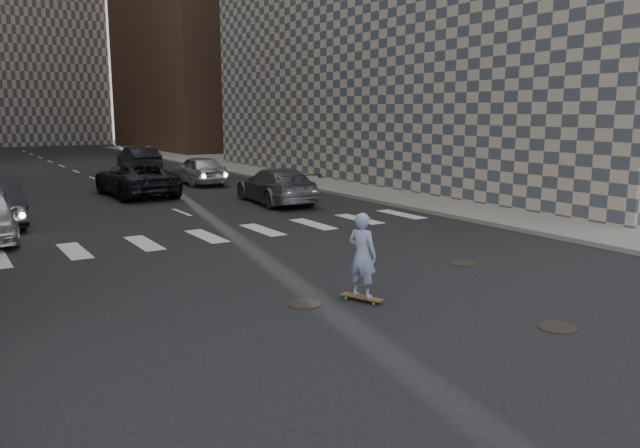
{
  "coord_description": "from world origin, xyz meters",
  "views": [
    {
      "loc": [
        -8.33,
        -9.4,
        3.92
      ],
      "look_at": [
        -0.6,
        2.84,
        1.3
      ],
      "focal_mm": 35.0,
      "sensor_mm": 36.0,
      "label": 1
    }
  ],
  "objects_px": {
    "traffic_car_b": "(276,186)",
    "traffic_car_d": "(199,170)",
    "skateboarder": "(362,255)",
    "traffic_car_c": "(136,179)",
    "traffic_car_e": "(139,159)"
  },
  "relations": [
    {
      "from": "skateboarder",
      "to": "traffic_car_d",
      "type": "xyz_separation_m",
      "value": [
        5.08,
        22.02,
        -0.2
      ]
    },
    {
      "from": "traffic_car_b",
      "to": "traffic_car_e",
      "type": "distance_m",
      "value": 17.79
    },
    {
      "from": "traffic_car_b",
      "to": "traffic_car_e",
      "type": "xyz_separation_m",
      "value": [
        -0.75,
        17.78,
        0.06
      ]
    },
    {
      "from": "traffic_car_d",
      "to": "traffic_car_e",
      "type": "xyz_separation_m",
      "value": [
        -0.6,
        9.23,
        0.04
      ]
    },
    {
      "from": "traffic_car_d",
      "to": "traffic_car_e",
      "type": "height_order",
      "value": "traffic_car_e"
    },
    {
      "from": "traffic_car_b",
      "to": "traffic_car_d",
      "type": "height_order",
      "value": "traffic_car_d"
    },
    {
      "from": "traffic_car_b",
      "to": "traffic_car_d",
      "type": "xyz_separation_m",
      "value": [
        -0.15,
        8.55,
        0.02
      ]
    },
    {
      "from": "traffic_car_d",
      "to": "traffic_car_b",
      "type": "bearing_deg",
      "value": 92.27
    },
    {
      "from": "traffic_car_c",
      "to": "skateboarder",
      "type": "bearing_deg",
      "value": 85.9
    },
    {
      "from": "traffic_car_c",
      "to": "traffic_car_d",
      "type": "height_order",
      "value": "traffic_car_c"
    },
    {
      "from": "traffic_car_c",
      "to": "traffic_car_b",
      "type": "bearing_deg",
      "value": 126.48
    },
    {
      "from": "skateboarder",
      "to": "traffic_car_c",
      "type": "relative_size",
      "value": 0.33
    },
    {
      "from": "traffic_car_b",
      "to": "traffic_car_e",
      "type": "relative_size",
      "value": 1.05
    },
    {
      "from": "traffic_car_c",
      "to": "traffic_car_e",
      "type": "height_order",
      "value": "traffic_car_e"
    },
    {
      "from": "skateboarder",
      "to": "traffic_car_d",
      "type": "height_order",
      "value": "skateboarder"
    }
  ]
}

